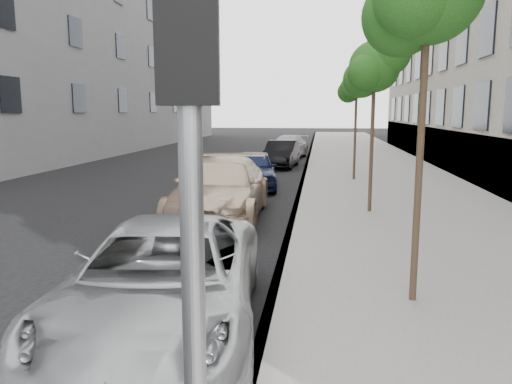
% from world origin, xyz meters
% --- Properties ---
extents(ground, '(160.00, 160.00, 0.00)m').
position_xyz_m(ground, '(0.00, 0.00, 0.00)').
color(ground, black).
rests_on(ground, ground).
extents(sidewalk, '(6.40, 72.00, 0.14)m').
position_xyz_m(sidewalk, '(4.30, 24.00, 0.07)').
color(sidewalk, gray).
rests_on(sidewalk, ground).
extents(curb, '(0.15, 72.00, 0.14)m').
position_xyz_m(curb, '(1.18, 24.00, 0.07)').
color(curb, '#9E9B93').
rests_on(curb, ground).
extents(tree_mid, '(1.68, 1.48, 4.66)m').
position_xyz_m(tree_mid, '(3.23, 8.00, 3.97)').
color(tree_mid, '#38281C').
rests_on(tree_mid, sidewalk).
extents(tree_far, '(1.54, 1.34, 4.49)m').
position_xyz_m(tree_far, '(3.23, 14.50, 3.86)').
color(tree_far, '#38281C').
rests_on(tree_far, sidewalk).
extents(signal_pole, '(0.27, 0.22, 3.25)m').
position_xyz_m(signal_pole, '(1.31, -3.63, 2.16)').
color(signal_pole, '#939699').
rests_on(signal_pole, sidewalk).
extents(minivan, '(2.89, 5.30, 1.41)m').
position_xyz_m(minivan, '(-0.10, 0.26, 0.70)').
color(minivan, '#A1A3A6').
rests_on(minivan, ground).
extents(suv, '(2.37, 5.53, 1.59)m').
position_xyz_m(suv, '(-0.73, 7.14, 0.79)').
color(suv, tan).
rests_on(suv, ground).
extents(sedan_blue, '(2.12, 4.26, 1.39)m').
position_xyz_m(sedan_blue, '(-0.58, 12.57, 0.70)').
color(sedan_blue, '#101835').
rests_on(sedan_blue, ground).
extents(sedan_black, '(1.73, 4.18, 1.34)m').
position_xyz_m(sedan_black, '(-0.10, 19.67, 0.67)').
color(sedan_black, black).
rests_on(sedan_black, ground).
extents(sedan_rear, '(2.64, 4.94, 1.36)m').
position_xyz_m(sedan_rear, '(-0.10, 24.65, 0.68)').
color(sedan_rear, '#9A9CA1').
rests_on(sedan_rear, ground).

